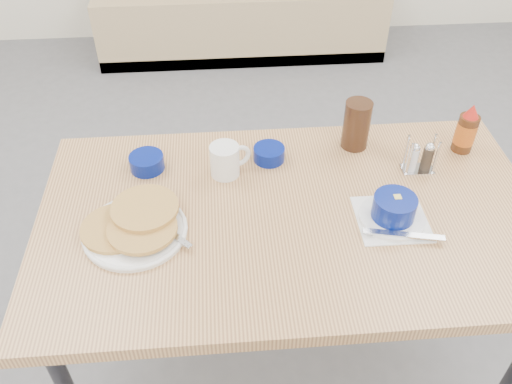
{
  "coord_description": "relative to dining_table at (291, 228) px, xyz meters",
  "views": [
    {
      "loc": [
        -0.18,
        -0.82,
        1.8
      ],
      "look_at": [
        -0.1,
        0.28,
        0.82
      ],
      "focal_mm": 38.0,
      "sensor_mm": 36.0,
      "label": 1
    }
  ],
  "objects": [
    {
      "name": "dining_table",
      "position": [
        0.0,
        0.0,
        0.0
      ],
      "size": [
        1.4,
        0.8,
        0.76
      ],
      "color": "tan",
      "rests_on": "ground"
    },
    {
      "name": "pancake_plate",
      "position": [
        -0.42,
        -0.04,
        0.08
      ],
      "size": [
        0.3,
        0.28,
        0.05
      ],
      "rotation": [
        0.0,
        0.0,
        0.42
      ],
      "color": "white",
      "rests_on": "dining_table"
    },
    {
      "name": "coffee_mug",
      "position": [
        -0.17,
        0.19,
        0.11
      ],
      "size": [
        0.12,
        0.09,
        0.1
      ],
      "rotation": [
        0.0,
        0.0,
        0.37
      ],
      "color": "white",
      "rests_on": "dining_table"
    },
    {
      "name": "grits_setting",
      "position": [
        0.27,
        -0.05,
        0.1
      ],
      "size": [
        0.21,
        0.2,
        0.08
      ],
      "rotation": [
        0.0,
        0.0,
        -0.0
      ],
      "color": "white",
      "rests_on": "dining_table"
    },
    {
      "name": "creamer_bowl",
      "position": [
        -0.41,
        0.23,
        0.08
      ],
      "size": [
        0.1,
        0.1,
        0.05
      ],
      "rotation": [
        0.0,
        0.0,
        0.04
      ],
      "color": "navy",
      "rests_on": "dining_table"
    },
    {
      "name": "butter_bowl",
      "position": [
        -0.04,
        0.24,
        0.08
      ],
      "size": [
        0.1,
        0.1,
        0.04
      ],
      "rotation": [
        0.0,
        0.0,
        0.31
      ],
      "color": "navy",
      "rests_on": "dining_table"
    },
    {
      "name": "amber_tumbler",
      "position": [
        0.24,
        0.29,
        0.14
      ],
      "size": [
        0.11,
        0.11,
        0.16
      ],
      "primitive_type": "cylinder",
      "rotation": [
        0.0,
        0.0,
        -0.41
      ],
      "color": "#331D10",
      "rests_on": "dining_table"
    },
    {
      "name": "condiment_caddy",
      "position": [
        0.4,
        0.16,
        0.1
      ],
      "size": [
        0.1,
        0.06,
        0.11
      ],
      "rotation": [
        0.0,
        0.0,
        -0.01
      ],
      "color": "silver",
      "rests_on": "dining_table"
    },
    {
      "name": "syrup_bottle",
      "position": [
        0.57,
        0.24,
        0.13
      ],
      "size": [
        0.06,
        0.06,
        0.16
      ],
      "rotation": [
        0.0,
        0.0,
        -0.34
      ],
      "color": "#47230F",
      "rests_on": "dining_table"
    }
  ]
}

